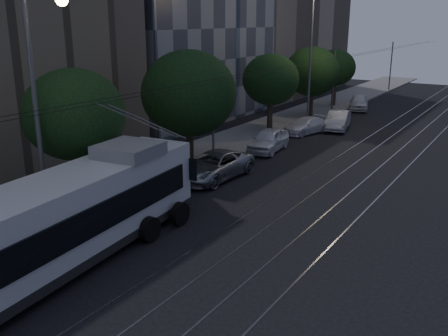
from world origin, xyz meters
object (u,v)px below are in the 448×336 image
object	(u,v)px
car_white_c	(338,120)
streetlamp_far	(316,43)
car_white_d	(359,102)
pickup_silver	(214,166)
trolleybus	(77,214)
car_white_b	(306,126)
streetlamp_near	(41,94)
car_white_a	(268,140)

from	to	relation	value
car_white_c	streetlamp_far	distance (m)	6.42
car_white_d	pickup_silver	bearing A→B (deg)	-106.29
trolleybus	car_white_b	bearing A→B (deg)	87.53
trolleybus	streetlamp_far	xyz separation A→B (m)	(-1.87, 26.77, 5.05)
pickup_silver	streetlamp_far	world-z (taller)	streetlamp_far
trolleybus	streetlamp_near	bearing A→B (deg)	154.05
streetlamp_near	car_white_a	bearing A→B (deg)	86.35
car_white_a	car_white_b	distance (m)	6.42
streetlamp_far	car_white_b	bearing A→B (deg)	-78.70
trolleybus	streetlamp_far	distance (m)	27.30
car_white_c	streetlamp_near	xyz separation A→B (m)	(-2.66, -26.32, 5.15)
pickup_silver	trolleybus	bearing A→B (deg)	-81.64
pickup_silver	car_white_d	distance (m)	26.22
car_white_b	streetlamp_far	xyz separation A→B (m)	(-0.47, 2.34, 6.19)
car_white_c	streetlamp_far	size ratio (longest dim) A/B	0.40
car_white_a	car_white_d	xyz separation A→B (m)	(0.14, 19.07, -0.00)
car_white_a	streetlamp_near	size ratio (longest dim) A/B	0.45
car_white_b	car_white_d	distance (m)	12.65
trolleybus	car_white_c	size ratio (longest dim) A/B	2.84
streetlamp_near	car_white_d	bearing A→B (deg)	88.04
pickup_silver	car_white_c	world-z (taller)	pickup_silver
pickup_silver	car_white_c	distance (m)	16.42
pickup_silver	car_white_b	xyz separation A→B (m)	(-0.26, 13.56, -0.13)
trolleybus	pickup_silver	bearing A→B (deg)	90.24
trolleybus	car_white_d	bearing A→B (deg)	86.19
car_white_a	pickup_silver	bearing A→B (deg)	-94.31
car_white_a	streetlamp_far	xyz separation A→B (m)	(-0.47, 8.76, 6.06)
car_white_b	car_white_a	bearing A→B (deg)	-72.20
streetlamp_far	car_white_c	bearing A→B (deg)	12.86
car_white_a	streetlamp_near	bearing A→B (deg)	-100.04
car_white_c	car_white_b	bearing A→B (deg)	-131.45
pickup_silver	streetlamp_near	world-z (taller)	streetlamp_near
pickup_silver	car_white_a	bearing A→B (deg)	94.45
trolleybus	car_white_d	world-z (taller)	trolleybus
car_white_b	car_white_c	world-z (taller)	car_white_c
pickup_silver	car_white_a	size ratio (longest dim) A/B	1.22
trolleybus	car_white_a	world-z (taller)	trolleybus
car_white_a	streetlamp_far	distance (m)	10.66
car_white_a	streetlamp_near	xyz separation A→B (m)	(-1.09, -17.09, 5.14)
car_white_c	streetlamp_near	size ratio (longest dim) A/B	0.46
car_white_a	streetlamp_near	distance (m)	17.88
pickup_silver	car_white_c	size ratio (longest dim) A/B	1.19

